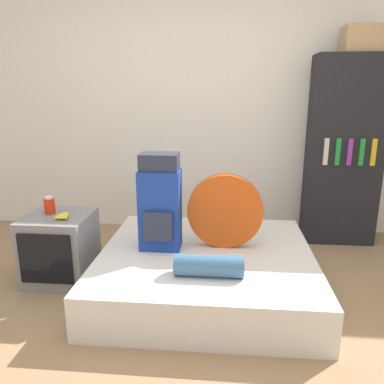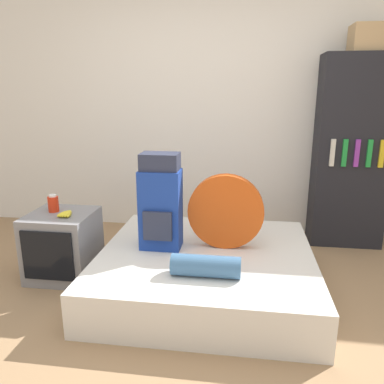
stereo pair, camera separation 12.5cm
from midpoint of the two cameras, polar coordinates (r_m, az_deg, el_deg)
The scene contains 11 objects.
ground_plane at distance 2.40m, azimuth -3.60°, elevation -22.07°, with size 16.00×16.00×0.00m, color #997551.
wall_back at distance 3.92m, azimuth 0.64°, elevation 12.90°, with size 8.00×0.05×2.60m.
bed at distance 2.88m, azimuth 0.92°, elevation -11.69°, with size 1.56×1.49×0.30m.
backpack at distance 2.77m, azimuth -6.17°, elevation -1.77°, with size 0.30×0.24×0.72m.
tent_bag at distance 2.80m, azimuth 3.80°, elevation -2.91°, with size 0.56×0.08×0.56m.
sleeping_roll at distance 2.43m, azimuth 1.09°, elevation -11.18°, with size 0.44×0.14×0.14m.
television at distance 3.16m, azimuth -20.56°, elevation -7.93°, with size 0.49×0.49×0.53m.
canister at distance 3.13m, azimuth -21.97°, elevation -1.94°, with size 0.08×0.08×0.14m.
banana_bunch at distance 3.00m, azimuth -20.09°, elevation -3.41°, with size 0.12×0.15×0.03m.
bookshelf at distance 3.85m, azimuth 21.22°, elevation 5.71°, with size 0.66×0.36×1.78m.
cardboard_box at distance 3.88m, azimuth 23.85°, elevation 20.51°, with size 0.37×0.27×0.24m.
Camera 1 is at (0.25, -1.90, 1.45)m, focal length 35.00 mm.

